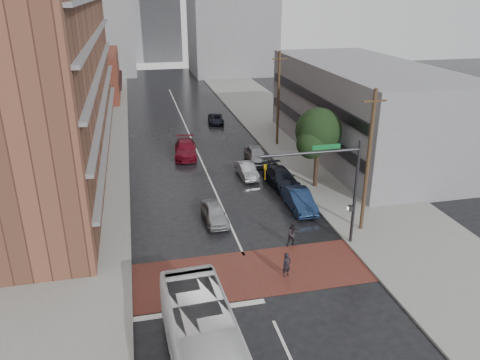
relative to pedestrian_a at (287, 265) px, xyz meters
name	(u,v)px	position (x,y,z in m)	size (l,w,h in m)	color
ground	(254,278)	(-1.90, 0.28, -0.78)	(160.00, 160.00, 0.00)	black
crosswalk	(252,273)	(-1.90, 0.78, -0.77)	(14.00, 5.00, 0.02)	brown
sidewalk_west	(83,155)	(-13.40, 25.28, -0.71)	(9.00, 90.00, 0.15)	gray
sidewalk_east	(297,140)	(9.60, 25.28, -0.71)	(9.00, 90.00, 0.15)	gray
apartment_block	(33,11)	(-15.90, 24.28, 13.22)	(10.00, 44.00, 28.00)	brown
storefront_west	(92,75)	(-13.90, 54.28, 2.72)	(8.00, 16.00, 7.00)	brown
building_east	(363,109)	(14.60, 20.28, 3.72)	(11.00, 26.00, 9.00)	gray
distant_tower_center	(152,7)	(-1.90, 95.28, 11.22)	(12.00, 10.00, 24.00)	gray
street_tree	(318,134)	(6.62, 12.31, 3.95)	(4.20, 4.10, 6.90)	#332319
signal_mast	(335,179)	(3.95, 2.78, 3.95)	(6.50, 0.30, 7.20)	#2D2D33
utility_pole_near	(368,162)	(6.90, 4.28, 4.36)	(1.60, 0.26, 10.00)	#473321
utility_pole_far	(278,98)	(6.90, 24.28, 4.36)	(1.60, 0.26, 10.00)	#473321
pedestrian_a	(287,265)	(0.00, 0.00, 0.00)	(0.57, 0.37, 1.56)	black
pedestrian_b	(293,234)	(1.52, 3.28, 0.09)	(0.85, 0.66, 1.74)	black
car_travel_a	(214,213)	(-2.90, 7.89, -0.11)	(1.59, 3.96, 1.35)	#A3A7AB
car_travel_b	(247,170)	(1.47, 15.87, -0.14)	(1.35, 3.88, 1.28)	#B0B4B8
car_travel_c	(185,149)	(-3.23, 22.82, 0.00)	(2.18, 5.37, 1.56)	maroon
suv_travel	(216,119)	(2.00, 34.65, -0.22)	(1.87, 4.05, 1.13)	black
car_parked_near	(299,200)	(3.83, 8.53, -0.02)	(1.60, 4.60, 1.52)	#122240
car_parked_mid	(281,177)	(3.87, 13.32, -0.05)	(2.06, 5.08, 1.47)	black
car_parked_far	(256,155)	(3.30, 19.42, 0.01)	(1.87, 4.65, 1.58)	#919398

